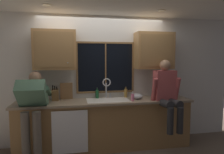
% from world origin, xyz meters
% --- Properties ---
extents(back_wall, '(5.62, 0.12, 2.55)m').
position_xyz_m(back_wall, '(0.00, 0.06, 1.27)').
color(back_wall, silver).
rests_on(back_wall, floor).
extents(ceiling_downlight_left, '(0.14, 0.14, 0.01)m').
position_xyz_m(ceiling_downlight_left, '(-0.97, -0.60, 2.54)').
color(ceiling_downlight_left, '#FFEAB2').
extents(ceiling_downlight_right, '(0.14, 0.14, 0.01)m').
position_xyz_m(ceiling_downlight_right, '(0.97, -0.60, 2.54)').
color(ceiling_downlight_right, '#FFEAB2').
extents(window_glass, '(1.10, 0.02, 0.95)m').
position_xyz_m(window_glass, '(0.05, -0.01, 1.52)').
color(window_glass, black).
extents(window_frame_top, '(1.17, 0.02, 0.04)m').
position_xyz_m(window_frame_top, '(0.05, -0.02, 2.02)').
color(window_frame_top, brown).
extents(window_frame_bottom, '(1.17, 0.02, 0.04)m').
position_xyz_m(window_frame_bottom, '(0.05, -0.02, 1.03)').
color(window_frame_bottom, brown).
extents(window_frame_left, '(0.03, 0.02, 0.95)m').
position_xyz_m(window_frame_left, '(-0.51, -0.02, 1.52)').
color(window_frame_left, brown).
extents(window_frame_right, '(0.03, 0.02, 0.95)m').
position_xyz_m(window_frame_right, '(0.62, -0.02, 1.52)').
color(window_frame_right, brown).
extents(window_mullion_center, '(0.02, 0.02, 0.95)m').
position_xyz_m(window_mullion_center, '(0.05, -0.02, 1.52)').
color(window_mullion_center, brown).
extents(lower_cabinet_run, '(3.22, 0.58, 0.88)m').
position_xyz_m(lower_cabinet_run, '(0.00, -0.29, 0.44)').
color(lower_cabinet_run, olive).
rests_on(lower_cabinet_run, floor).
extents(countertop, '(3.28, 0.62, 0.04)m').
position_xyz_m(countertop, '(0.00, -0.31, 0.90)').
color(countertop, gray).
rests_on(countertop, lower_cabinet_run).
extents(dishwasher_front, '(0.60, 0.02, 0.74)m').
position_xyz_m(dishwasher_front, '(-0.65, -0.61, 0.46)').
color(dishwasher_front, white).
extents(upper_cabinet_left, '(0.76, 0.36, 0.72)m').
position_xyz_m(upper_cabinet_left, '(-0.90, -0.17, 1.86)').
color(upper_cabinet_left, '#A87A47').
extents(upper_cabinet_right, '(0.76, 0.36, 0.72)m').
position_xyz_m(upper_cabinet_right, '(1.01, -0.17, 1.86)').
color(upper_cabinet_right, '#A87A47').
extents(sink, '(0.80, 0.46, 0.21)m').
position_xyz_m(sink, '(0.05, -0.30, 0.82)').
color(sink, white).
rests_on(sink, lower_cabinet_run).
extents(faucet, '(0.18, 0.09, 0.40)m').
position_xyz_m(faucet, '(0.06, -0.12, 1.17)').
color(faucet, silver).
rests_on(faucet, countertop).
extents(person_standing, '(0.53, 0.72, 1.48)m').
position_xyz_m(person_standing, '(-1.24, -0.58, 0.93)').
color(person_standing, '#595147').
rests_on(person_standing, floor).
extents(person_sitting_on_counter, '(0.54, 0.61, 1.26)m').
position_xyz_m(person_sitting_on_counter, '(1.11, -0.57, 1.10)').
color(person_sitting_on_counter, '#262628').
rests_on(person_sitting_on_counter, countertop).
extents(knife_block, '(0.12, 0.18, 0.32)m').
position_xyz_m(knife_block, '(-0.92, -0.18, 1.03)').
color(knife_block, olive).
rests_on(knife_block, countertop).
extents(cutting_board, '(0.23, 0.09, 0.33)m').
position_xyz_m(cutting_board, '(-0.72, -0.08, 1.08)').
color(cutting_board, '#997047').
rests_on(cutting_board, countertop).
extents(mixing_bowl, '(0.22, 0.22, 0.11)m').
position_xyz_m(mixing_bowl, '(0.63, -0.29, 0.97)').
color(mixing_bowl, '#B7B7BC').
rests_on(mixing_bowl, countertop).
extents(soap_dispenser, '(0.06, 0.07, 0.18)m').
position_xyz_m(soap_dispenser, '(0.49, -0.45, 0.99)').
color(soap_dispenser, pink).
rests_on(soap_dispenser, countertop).
extents(bottle_green_glass, '(0.06, 0.06, 0.21)m').
position_xyz_m(bottle_green_glass, '(-0.13, -0.08, 1.01)').
color(bottle_green_glass, '#1E592D').
rests_on(bottle_green_glass, countertop).
extents(bottle_tall_clear, '(0.06, 0.06, 0.22)m').
position_xyz_m(bottle_tall_clear, '(0.45, -0.10, 1.01)').
color(bottle_tall_clear, olive).
rests_on(bottle_tall_clear, countertop).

